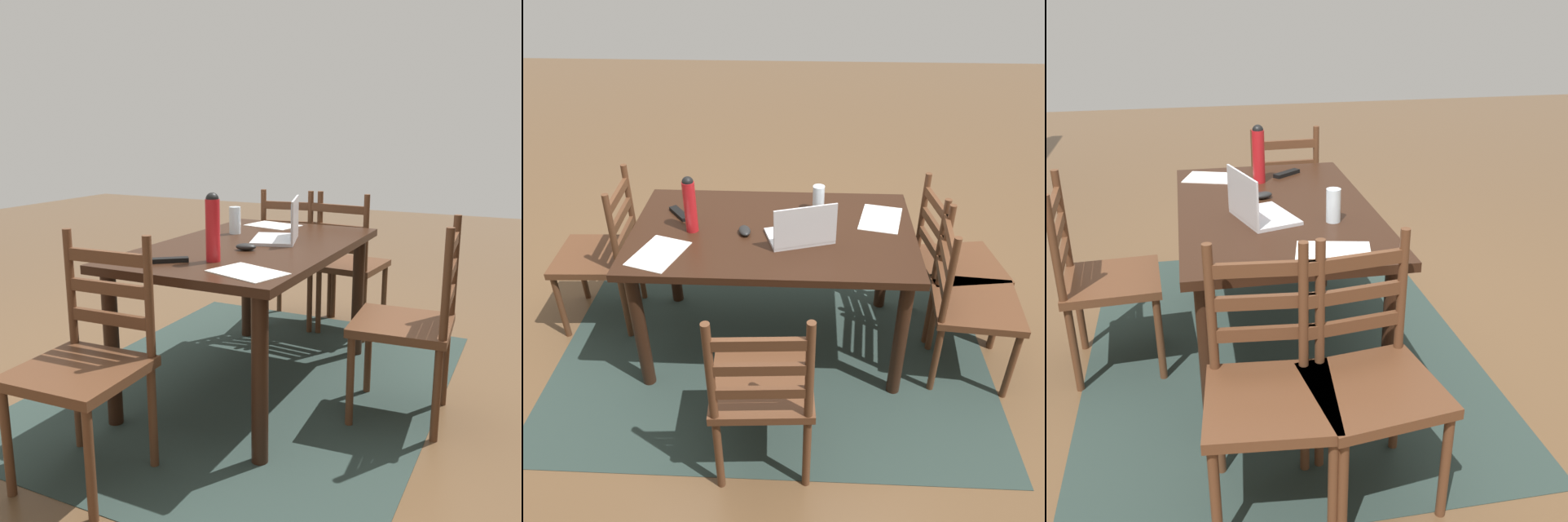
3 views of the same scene
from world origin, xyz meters
TOP-DOWN VIEW (x-y plane):
  - ground_plane at (0.00, 0.00)m, footprint 14.00×14.00m
  - area_rug at (0.00, 0.00)m, footprint 2.45×1.91m
  - dining_table at (0.00, 0.00)m, footprint 1.49×0.91m
  - chair_left_near at (-1.03, -0.18)m, footprint 0.50×0.50m
  - chair_left_far at (-1.03, 0.18)m, footprint 0.48×0.48m
  - chair_right_near at (1.03, -0.18)m, footprint 0.46×0.46m
  - chair_far_head at (-0.00, 0.82)m, footprint 0.47×0.47m
  - laptop at (-0.15, 0.11)m, footprint 0.37×0.31m
  - water_bottle at (0.42, 0.02)m, footprint 0.06×0.06m
  - drinking_glass at (-0.24, -0.22)m, footprint 0.07×0.07m
  - computer_mouse at (0.14, 0.04)m, footprint 0.08×0.11m
  - tv_remote at (0.53, -0.14)m, footprint 0.14×0.16m
  - paper_stack_left at (-0.58, -0.15)m, footprint 0.27×0.33m
  - paper_stack_right at (0.55, 0.26)m, footprint 0.29×0.35m

SIDE VIEW (x-z plane):
  - ground_plane at x=0.00m, z-range 0.00..0.00m
  - area_rug at x=0.00m, z-range 0.00..0.01m
  - chair_left_near at x=-1.03m, z-range -0.01..0.94m
  - chair_left_far at x=-1.03m, z-range -0.01..0.94m
  - chair_right_near at x=1.03m, z-range -0.01..0.94m
  - chair_far_head at x=0.00m, z-range -0.01..0.94m
  - dining_table at x=0.00m, z-range 0.28..1.05m
  - paper_stack_left at x=-0.58m, z-range 0.76..0.77m
  - paper_stack_right at x=0.55m, z-range 0.76..0.77m
  - tv_remote at x=0.53m, z-range 0.76..0.78m
  - computer_mouse at x=0.14m, z-range 0.76..0.80m
  - laptop at x=-0.15m, z-range 0.71..0.93m
  - drinking_glass at x=-0.24m, z-range 0.76..0.91m
  - water_bottle at x=0.42m, z-range 0.77..1.08m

